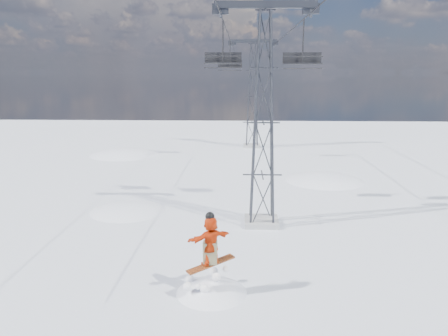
# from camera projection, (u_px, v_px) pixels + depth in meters

# --- Properties ---
(ground) EXTENTS (120.00, 120.00, 0.00)m
(ground) POSITION_uv_depth(u_px,v_px,m) (249.00, 299.00, 15.80)
(ground) COLOR white
(ground) RESTS_ON ground
(snow_terrain) EXTENTS (39.00, 37.00, 22.00)m
(snow_terrain) POSITION_uv_depth(u_px,v_px,m) (190.00, 275.00, 38.78)
(snow_terrain) COLOR white
(snow_terrain) RESTS_ON ground
(lift_tower_near) EXTENTS (5.20, 1.80, 11.43)m
(lift_tower_near) POSITION_uv_depth(u_px,v_px,m) (263.00, 123.00, 22.41)
(lift_tower_near) COLOR #999999
(lift_tower_near) RESTS_ON ground
(lift_tower_far) EXTENTS (5.20, 1.80, 11.43)m
(lift_tower_far) POSITION_uv_depth(u_px,v_px,m) (252.00, 97.00, 46.82)
(lift_tower_far) COLOR #999999
(lift_tower_far) RESTS_ON ground
(haul_cables) EXTENTS (4.46, 51.00, 0.06)m
(haul_cables) POSITION_uv_depth(u_px,v_px,m) (257.00, 34.00, 32.49)
(haul_cables) COLOR black
(haul_cables) RESTS_ON ground
(snowboarder_jump) EXTENTS (4.40, 4.40, 7.18)m
(snowboarder_jump) POSITION_uv_depth(u_px,v_px,m) (212.00, 331.00, 16.58)
(snowboarder_jump) COLOR white
(snowboarder_jump) RESTS_ON ground
(lift_chair_near) EXTENTS (2.10, 0.60, 2.60)m
(lift_chair_near) POSITION_uv_depth(u_px,v_px,m) (223.00, 59.00, 24.65)
(lift_chair_near) COLOR black
(lift_chair_near) RESTS_ON ground
(lift_chair_mid) EXTENTS (2.14, 0.61, 2.65)m
(lift_chair_mid) POSITION_uv_depth(u_px,v_px,m) (302.00, 59.00, 24.02)
(lift_chair_mid) COLOR black
(lift_chair_mid) RESTS_ON ground
(lift_chair_far) EXTENTS (2.14, 0.62, 2.66)m
(lift_chair_far) POSITION_uv_depth(u_px,v_px,m) (230.00, 65.00, 38.62)
(lift_chair_far) COLOR black
(lift_chair_far) RESTS_ON ground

